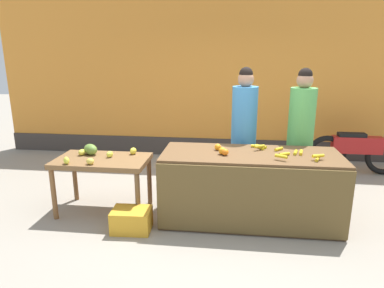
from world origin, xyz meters
TOP-DOWN VIEW (x-y plane):
  - ground_plane at (0.00, 0.00)m, footprint 24.00×24.00m
  - market_wall_back at (0.00, 2.71)m, footprint 8.96×0.23m
  - fruit_stall_counter at (0.34, -0.01)m, footprint 2.10×0.85m
  - side_table_wooden at (-1.50, 0.00)m, footprint 1.15×0.67m
  - banana_bunch_pile at (0.70, 0.04)m, footprint 0.78×0.60m
  - orange_pile at (-0.01, -0.05)m, footprint 0.17×0.29m
  - mango_papaya_pile at (-1.64, 0.08)m, footprint 0.77×0.61m
  - vendor_woman_blue_shirt at (0.26, 0.66)m, footprint 0.34×0.34m
  - vendor_woman_green_shirt at (1.01, 0.64)m, footprint 0.34×0.34m
  - parked_motorcycle at (2.19, 1.88)m, footprint 1.60×0.18m
  - produce_crate at (-1.01, -0.45)m, footprint 0.46×0.34m
  - produce_sack at (-0.68, 0.77)m, footprint 0.41×0.36m

SIDE VIEW (x-z plane):
  - ground_plane at x=0.00m, z-range 0.00..0.00m
  - produce_crate at x=-1.01m, z-range 0.00..0.26m
  - produce_sack at x=-0.68m, z-range 0.00..0.57m
  - parked_motorcycle at x=2.19m, z-range -0.04..0.84m
  - fruit_stall_counter at x=0.34m, z-range 0.00..0.85m
  - side_table_wooden at x=-1.50m, z-range 0.27..0.98m
  - mango_papaya_pile at x=-1.64m, z-range 0.70..0.84m
  - banana_bunch_pile at x=0.70m, z-range 0.84..0.91m
  - orange_pile at x=-0.01m, z-range 0.84..0.93m
  - vendor_woman_green_shirt at x=1.01m, z-range 0.01..1.82m
  - vendor_woman_blue_shirt at x=0.26m, z-range 0.01..1.83m
  - market_wall_back at x=0.00m, z-range -0.03..3.52m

